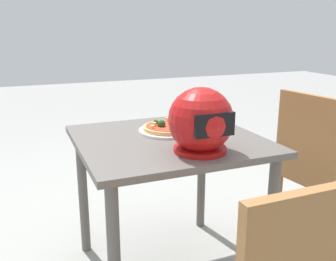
# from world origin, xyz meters

# --- Properties ---
(dining_table) EXTENTS (0.84, 0.81, 0.71)m
(dining_table) POSITION_xyz_m (0.00, 0.00, 0.61)
(dining_table) COLOR #5B5651
(dining_table) RESTS_ON ground
(pizza_plate) EXTENTS (0.29, 0.29, 0.01)m
(pizza_plate) POSITION_xyz_m (-0.04, -0.09, 0.72)
(pizza_plate) COLOR white
(pizza_plate) RESTS_ON dining_table
(pizza) EXTENTS (0.25, 0.25, 0.05)m
(pizza) POSITION_xyz_m (-0.03, -0.09, 0.74)
(pizza) COLOR tan
(pizza) RESTS_ON pizza_plate
(motorcycle_helmet) EXTENTS (0.27, 0.27, 0.27)m
(motorcycle_helmet) POSITION_xyz_m (-0.05, 0.24, 0.84)
(motorcycle_helmet) COLOR #B21414
(motorcycle_helmet) RESTS_ON dining_table
(chair_side) EXTENTS (0.45, 0.45, 0.90)m
(chair_side) POSITION_xyz_m (-0.78, 0.15, 0.51)
(chair_side) COLOR #996638
(chair_side) RESTS_ON ground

